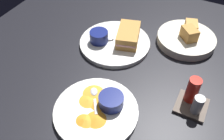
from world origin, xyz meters
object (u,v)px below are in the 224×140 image
Objects in this scene: condiment_caddy at (193,98)px; ramekin_dark_sauce at (99,36)px; spoon_by_gravy_ramekin at (94,95)px; ramekin_light_gravy at (111,100)px; spoon_by_dark_ramekin at (113,38)px; plate_sandwich_main at (115,43)px; sandwich_half_near at (128,35)px; bread_basket_rear at (186,38)px; plate_chips_companion at (96,111)px.

ramekin_dark_sauce is at bearing -108.00° from condiment_caddy.
ramekin_light_gravy is at bearing 84.90° from spoon_by_gravy_ramekin.
condiment_caddy reaches higher than spoon_by_dark_ramekin.
spoon_by_gravy_ramekin is (23.38, 11.39, -1.89)cm from ramekin_dark_sauce.
ramekin_dark_sauce reaches higher than plate_sandwich_main.
bread_basket_rear reaches higher than sandwich_half_near.
plate_chips_companion is 1.13× the size of bread_basket_rear.
spoon_by_dark_ramekin is (1.80, -5.35, -2.04)cm from sandwich_half_near.
ramekin_dark_sauce is 0.31× the size of bread_basket_rear.
ramekin_light_gravy is at bearing 25.69° from spoon_by_dark_ramekin.
condiment_caddy is (17.76, 28.68, -0.59)cm from sandwich_half_near.
sandwich_half_near is 28.87cm from spoon_by_gravy_ramekin.
ramekin_light_gravy is at bearing 35.98° from ramekin_dark_sauce.
bread_basket_rear is (-13.60, 23.50, 1.17)cm from plate_sandwich_main.
condiment_caddy reaches higher than ramekin_dark_sauce.
ramekin_dark_sauce is at bearing -144.02° from ramekin_light_gravy.
ramekin_light_gravy is at bearing -16.01° from bread_basket_rear.
condiment_caddy reaches higher than ramekin_light_gravy.
spoon_by_gravy_ramekin is at bearing 13.09° from plate_sandwich_main.
plate_chips_companion is (32.95, 4.80, -3.20)cm from sandwich_half_near.
ramekin_dark_sauce is 0.93× the size of ramekin_light_gravy.
plate_chips_companion is at bearing 16.52° from plate_sandwich_main.
plate_sandwich_main is 6.67cm from ramekin_dark_sauce.
bread_basket_rear is (-43.73, 14.56, 1.17)cm from plate_chips_companion.
bread_basket_rear is at bearing 116.97° from spoon_by_dark_ramekin.
plate_sandwich_main is at bearing -55.69° from sandwich_half_near.
sandwich_half_near is at bearing 119.43° from ramekin_dark_sauce.
plate_chips_companion is at bearing 34.63° from spoon_by_gravy_ramekin.
ramekin_dark_sauce is at bearing -64.69° from plate_sandwich_main.
spoon_by_gravy_ramekin is 0.41× the size of bread_basket_rear.
plate_chips_companion is 2.74× the size of spoon_by_gravy_ramekin.
plate_sandwich_main is 29.17cm from ramekin_light_gravy.
condiment_caddy reaches higher than plate_sandwich_main.
bread_basket_rear is at bearing 120.06° from plate_sandwich_main.
condiment_caddy is (-10.98, 26.79, 1.44)cm from spoon_by_gravy_ramekin.
spoon_by_dark_ramekin and spoon_by_gravy_ramekin have the same top height.
condiment_caddy is at bearing 64.86° from spoon_by_dark_ramekin.
sandwich_half_near is at bearing -60.90° from bread_basket_rear.
plate_chips_companion is at bearing 18.04° from spoon_by_dark_ramekin.
plate_chips_companion is at bearing 27.39° from ramekin_dark_sauce.
condiment_caddy is (12.41, 38.18, -0.45)cm from ramekin_dark_sauce.
plate_sandwich_main is at bearing 115.31° from ramekin_dark_sauce.
ramekin_dark_sauce reaches higher than plate_chips_companion.
spoon_by_gravy_ramekin is 43.21cm from bread_basket_rear.
bread_basket_rear is at bearing 156.15° from spoon_by_gravy_ramekin.
sandwich_half_near is 30.32cm from ramekin_light_gravy.
condiment_caddy is at bearing 122.46° from plate_chips_companion.
ramekin_dark_sauce is 31.23cm from plate_chips_companion.
bread_basket_rear is (-40.05, 11.49, -1.56)cm from ramekin_light_gravy.
spoon_by_gravy_ramekin is at bearing -23.85° from bread_basket_rear.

